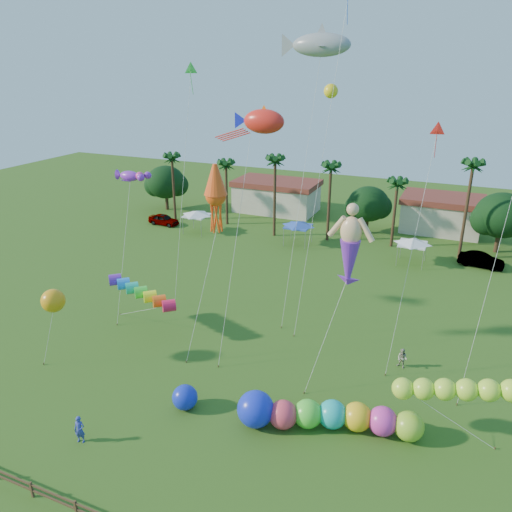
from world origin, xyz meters
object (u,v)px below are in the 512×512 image
at_px(car_b, 481,260).
at_px(spectator_a, 80,430).
at_px(spectator_b, 402,359).
at_px(caterpillar_inflatable, 322,415).
at_px(car_a, 164,220).
at_px(blue_ball, 185,397).

relative_size(car_b, spectator_a, 2.68).
bearing_deg(spectator_b, caterpillar_inflatable, -90.83).
height_order(car_a, spectator_b, spectator_b).
height_order(car_a, car_b, car_b).
height_order(spectator_a, spectator_b, spectator_a).
relative_size(car_a, car_b, 0.93).
distance_m(spectator_a, caterpillar_inflatable, 14.83).
height_order(car_a, blue_ball, blue_ball).
distance_m(caterpillar_inflatable, blue_ball, 9.05).
xyz_separation_m(car_b, spectator_b, (-5.18, -23.98, -0.00)).
bearing_deg(blue_ball, car_b, 62.89).
xyz_separation_m(car_a, spectator_b, (36.27, -22.88, 0.03)).
relative_size(car_b, spectator_b, 3.04).
xyz_separation_m(spectator_a, caterpillar_inflatable, (13.07, 6.99, 0.09)).
distance_m(car_b, spectator_a, 45.51).
bearing_deg(spectator_b, blue_ball, -118.32).
height_order(car_b, caterpillar_inflatable, caterpillar_inflatable).
bearing_deg(car_a, blue_ball, -142.05).
bearing_deg(spectator_b, car_b, 99.21).
distance_m(spectator_a, spectator_b, 23.08).
distance_m(car_a, spectator_b, 42.89).
bearing_deg(blue_ball, caterpillar_inflatable, 10.86).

